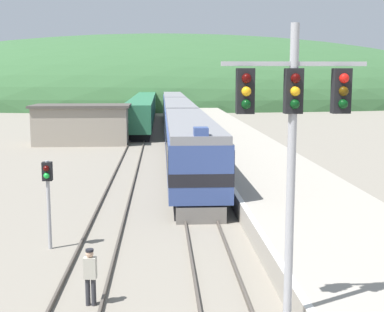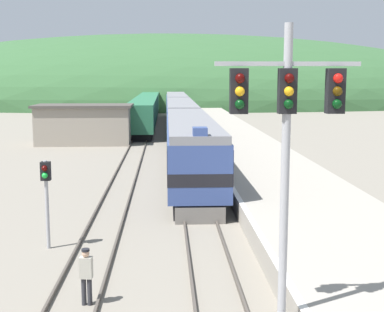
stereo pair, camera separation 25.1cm
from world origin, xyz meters
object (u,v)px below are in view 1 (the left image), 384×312
Objects in this scene: track_worker at (90,274)px; express_train_lead_car at (190,147)px; siding_train at (144,109)px; carriage_third at (174,106)px; carriage_second at (178,119)px; signal_mast_main at (292,131)px; signal_post_siding at (48,186)px.

express_train_lead_car is at bearing 78.13° from track_worker.
siding_train reaches higher than track_worker.
track_worker is at bearing -89.62° from siding_train.
carriage_third is at bearing 86.53° from track_worker.
carriage_second is at bearing -90.00° from carriage_third.
carriage_third is 12.89× the size of track_worker.
express_train_lead_car reaches higher than track_worker.
express_train_lead_car is at bearing 93.42° from signal_mast_main.
express_train_lead_car is at bearing 64.92° from signal_post_siding.
siding_train is (-4.22, -2.54, -0.24)m from carriage_third.
signal_mast_main reaches higher than track_worker.
signal_mast_main is 11.21m from signal_post_siding.
carriage_second is 2.81× the size of signal_mast_main.
signal_post_siding is (-7.30, 8.02, -2.85)m from signal_mast_main.
signal_mast_main is at bearing -85.05° from siding_train.
express_train_lead_car is 2.61× the size of signal_mast_main.
carriage_third is at bearing 31.08° from siding_train.
carriage_third is (0.00, 44.75, -0.01)m from express_train_lead_car.
express_train_lead_car is 22.11m from carriage_second.
signal_post_siding is at bearing -91.90° from siding_train.
track_worker is (2.23, -5.23, -1.51)m from signal_post_siding.
siding_train is 55.16m from signal_post_siding.
siding_train is at bearing 90.38° from track_worker.
signal_mast_main reaches higher than carriage_second.
carriage_third is at bearing 91.09° from signal_mast_main.
carriage_third is 65.78m from signal_mast_main.
signal_mast_main is at bearing -88.33° from carriage_second.
signal_post_siding is (-6.05, -57.67, 0.32)m from carriage_third.
signal_mast_main is (1.25, -65.69, 3.17)m from carriage_third.
express_train_lead_car is 0.45× the size of siding_train.
signal_post_siding is at bearing -95.98° from carriage_third.
signal_mast_main is at bearing -47.71° from signal_post_siding.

